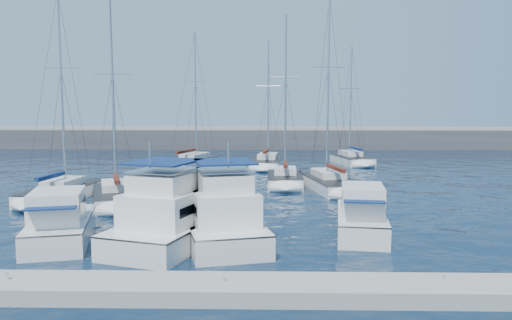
{
  "coord_description": "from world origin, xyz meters",
  "views": [
    {
      "loc": [
        1.57,
        -28.58,
        7.01
      ],
      "look_at": [
        0.81,
        7.54,
        3.0
      ],
      "focal_mm": 35.0,
      "sensor_mm": 36.0,
      "label": 1
    }
  ],
  "objects_px": {
    "sailboat_back_a": "(193,163)",
    "sailboat_mid_c": "(285,179)",
    "motor_yacht_port_inner": "(174,221)",
    "sailboat_back_c": "(352,160)",
    "motor_yacht_port_outer": "(60,225)",
    "motor_yacht_stbd_outer": "(361,218)",
    "sailboat_mid_b": "(116,196)",
    "sailboat_mid_d": "(330,183)",
    "motor_yacht_stbd_inner": "(222,221)",
    "sailboat_mid_a": "(61,193)",
    "sailboat_back_b": "(267,163)"
  },
  "relations": [
    {
      "from": "motor_yacht_port_inner",
      "to": "motor_yacht_stbd_inner",
      "type": "relative_size",
      "value": 1.12
    },
    {
      "from": "motor_yacht_stbd_outer",
      "to": "sailboat_mid_b",
      "type": "distance_m",
      "value": 17.87
    },
    {
      "from": "sailboat_mid_a",
      "to": "sailboat_back_b",
      "type": "relative_size",
      "value": 1.07
    },
    {
      "from": "motor_yacht_stbd_inner",
      "to": "sailboat_mid_b",
      "type": "distance_m",
      "value": 13.03
    },
    {
      "from": "sailboat_mid_b",
      "to": "sailboat_mid_d",
      "type": "height_order",
      "value": "sailboat_mid_d"
    },
    {
      "from": "sailboat_mid_a",
      "to": "sailboat_back_c",
      "type": "height_order",
      "value": "sailboat_mid_a"
    },
    {
      "from": "motor_yacht_port_inner",
      "to": "sailboat_mid_a",
      "type": "relative_size",
      "value": 0.64
    },
    {
      "from": "sailboat_mid_a",
      "to": "sailboat_back_b",
      "type": "bearing_deg",
      "value": 58.66
    },
    {
      "from": "motor_yacht_stbd_outer",
      "to": "sailboat_mid_b",
      "type": "xyz_separation_m",
      "value": [
        -15.83,
        8.27,
        -0.42
      ]
    },
    {
      "from": "motor_yacht_port_outer",
      "to": "motor_yacht_stbd_outer",
      "type": "height_order",
      "value": "same"
    },
    {
      "from": "motor_yacht_port_outer",
      "to": "sailboat_back_b",
      "type": "distance_m",
      "value": 32.82
    },
    {
      "from": "motor_yacht_port_outer",
      "to": "sailboat_back_b",
      "type": "xyz_separation_m",
      "value": [
        10.58,
        31.07,
        -0.42
      ]
    },
    {
      "from": "sailboat_mid_a",
      "to": "sailboat_mid_c",
      "type": "bearing_deg",
      "value": 29.56
    },
    {
      "from": "sailboat_mid_c",
      "to": "sailboat_back_b",
      "type": "bearing_deg",
      "value": 98.38
    },
    {
      "from": "motor_yacht_port_inner",
      "to": "motor_yacht_stbd_outer",
      "type": "xyz_separation_m",
      "value": [
        9.86,
        1.69,
        -0.19
      ]
    },
    {
      "from": "sailboat_mid_b",
      "to": "sailboat_back_b",
      "type": "relative_size",
      "value": 1.01
    },
    {
      "from": "sailboat_mid_c",
      "to": "sailboat_mid_a",
      "type": "bearing_deg",
      "value": -155.9
    },
    {
      "from": "sailboat_back_b",
      "to": "sailboat_back_c",
      "type": "bearing_deg",
      "value": 25.76
    },
    {
      "from": "motor_yacht_port_outer",
      "to": "sailboat_mid_a",
      "type": "relative_size",
      "value": 0.46
    },
    {
      "from": "sailboat_back_a",
      "to": "sailboat_back_c",
      "type": "height_order",
      "value": "sailboat_back_a"
    },
    {
      "from": "sailboat_back_c",
      "to": "motor_yacht_stbd_outer",
      "type": "bearing_deg",
      "value": -110.46
    },
    {
      "from": "sailboat_mid_d",
      "to": "sailboat_back_a",
      "type": "xyz_separation_m",
      "value": [
        -13.58,
        14.42,
        -0.01
      ]
    },
    {
      "from": "sailboat_mid_c",
      "to": "sailboat_mid_d",
      "type": "height_order",
      "value": "sailboat_mid_d"
    },
    {
      "from": "motor_yacht_stbd_outer",
      "to": "sailboat_back_a",
      "type": "bearing_deg",
      "value": 122.8
    },
    {
      "from": "sailboat_mid_b",
      "to": "motor_yacht_port_inner",
      "type": "bearing_deg",
      "value": -78.14
    },
    {
      "from": "motor_yacht_stbd_inner",
      "to": "sailboat_mid_b",
      "type": "relative_size",
      "value": 0.6
    },
    {
      "from": "sailboat_mid_c",
      "to": "motor_yacht_port_outer",
      "type": "bearing_deg",
      "value": -121.72
    },
    {
      "from": "sailboat_back_a",
      "to": "motor_yacht_port_inner",
      "type": "bearing_deg",
      "value": -64.31
    },
    {
      "from": "sailboat_back_a",
      "to": "sailboat_back_c",
      "type": "bearing_deg",
      "value": 29.89
    },
    {
      "from": "motor_yacht_port_inner",
      "to": "sailboat_mid_a",
      "type": "distance_m",
      "value": 15.44
    },
    {
      "from": "sailboat_mid_c",
      "to": "sailboat_mid_d",
      "type": "bearing_deg",
      "value": -27.2
    },
    {
      "from": "motor_yacht_stbd_outer",
      "to": "sailboat_mid_a",
      "type": "height_order",
      "value": "sailboat_mid_a"
    },
    {
      "from": "motor_yacht_port_inner",
      "to": "sailboat_back_c",
      "type": "relative_size",
      "value": 0.69
    },
    {
      "from": "motor_yacht_port_outer",
      "to": "sailboat_mid_d",
      "type": "distance_m",
      "value": 22.93
    },
    {
      "from": "motor_yacht_port_outer",
      "to": "motor_yacht_port_inner",
      "type": "height_order",
      "value": "motor_yacht_port_inner"
    },
    {
      "from": "motor_yacht_port_inner",
      "to": "sailboat_mid_d",
      "type": "height_order",
      "value": "sailboat_mid_d"
    },
    {
      "from": "motor_yacht_port_inner",
      "to": "sailboat_mid_c",
      "type": "xyz_separation_m",
      "value": [
        6.36,
        18.38,
        -0.58
      ]
    },
    {
      "from": "motor_yacht_stbd_inner",
      "to": "sailboat_mid_d",
      "type": "xyz_separation_m",
      "value": [
        7.54,
        16.34,
        -0.6
      ]
    },
    {
      "from": "sailboat_back_b",
      "to": "sailboat_mid_d",
      "type": "bearing_deg",
      "value": -63.8
    },
    {
      "from": "sailboat_mid_a",
      "to": "sailboat_mid_d",
      "type": "xyz_separation_m",
      "value": [
        20.51,
        5.1,
        -0.01
      ]
    },
    {
      "from": "sailboat_back_a",
      "to": "sailboat_mid_c",
      "type": "bearing_deg",
      "value": -32.31
    },
    {
      "from": "sailboat_mid_d",
      "to": "sailboat_back_c",
      "type": "distance_m",
      "value": 18.59
    },
    {
      "from": "sailboat_mid_c",
      "to": "sailboat_back_a",
      "type": "distance_m",
      "value": 15.92
    },
    {
      "from": "sailboat_mid_b",
      "to": "sailboat_back_a",
      "type": "relative_size",
      "value": 0.95
    },
    {
      "from": "motor_yacht_port_outer",
      "to": "sailboat_mid_c",
      "type": "bearing_deg",
      "value": 42.65
    },
    {
      "from": "sailboat_mid_a",
      "to": "sailboat_mid_d",
      "type": "height_order",
      "value": "sailboat_mid_d"
    },
    {
      "from": "motor_yacht_port_inner",
      "to": "sailboat_mid_b",
      "type": "bearing_deg",
      "value": 138.78
    },
    {
      "from": "motor_yacht_port_inner",
      "to": "sailboat_back_a",
      "type": "height_order",
      "value": "sailboat_back_a"
    },
    {
      "from": "motor_yacht_port_inner",
      "to": "motor_yacht_port_outer",
      "type": "bearing_deg",
      "value": -159.7
    },
    {
      "from": "sailboat_back_a",
      "to": "motor_yacht_port_outer",
      "type": "bearing_deg",
      "value": -74.95
    }
  ]
}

